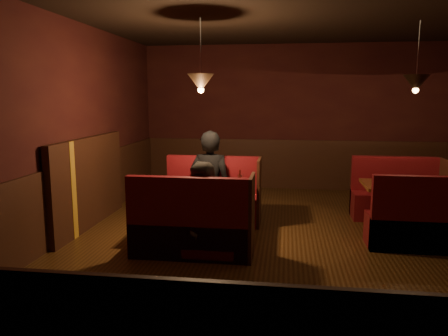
# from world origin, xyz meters

# --- Properties ---
(room) EXTENTS (6.02, 7.02, 2.92)m
(room) POSITION_xyz_m (-0.28, 0.05, 1.05)
(room) COLOR black
(room) RESTS_ON ground
(main_table) EXTENTS (1.31, 0.80, 0.92)m
(main_table) POSITION_xyz_m (-1.20, 0.14, 0.54)
(main_table) COLOR brown
(main_table) RESTS_ON ground
(main_bench_far) EXTENTS (1.44, 0.52, 0.98)m
(main_bench_far) POSITION_xyz_m (-1.18, 0.88, 0.31)
(main_bench_far) COLOR #590613
(main_bench_far) RESTS_ON ground
(main_bench_near) EXTENTS (1.44, 0.52, 0.98)m
(main_bench_near) POSITION_xyz_m (-1.18, -0.61, 0.31)
(main_bench_near) COLOR #590613
(main_bench_near) RESTS_ON ground
(second_table) EXTENTS (1.21, 0.77, 0.68)m
(second_table) POSITION_xyz_m (1.58, 0.74, 0.50)
(second_table) COLOR brown
(second_table) RESTS_ON ground
(second_bench_far) EXTENTS (1.33, 0.50, 0.95)m
(second_bench_far) POSITION_xyz_m (1.60, 1.46, 0.30)
(second_bench_far) COLOR #590613
(second_bench_far) RESTS_ON ground
(second_bench_near) EXTENTS (1.33, 0.50, 0.95)m
(second_bench_near) POSITION_xyz_m (1.60, 0.02, 0.30)
(second_bench_near) COLOR #590613
(second_bench_near) RESTS_ON ground
(diner_a) EXTENTS (0.66, 0.46, 1.74)m
(diner_a) POSITION_xyz_m (-1.21, 0.83, 0.87)
(diner_a) COLOR black
(diner_a) RESTS_ON ground
(diner_b) EXTENTS (0.76, 0.61, 1.48)m
(diner_b) POSITION_xyz_m (-1.03, -0.54, 0.74)
(diner_b) COLOR #312D29
(diner_b) RESTS_ON ground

